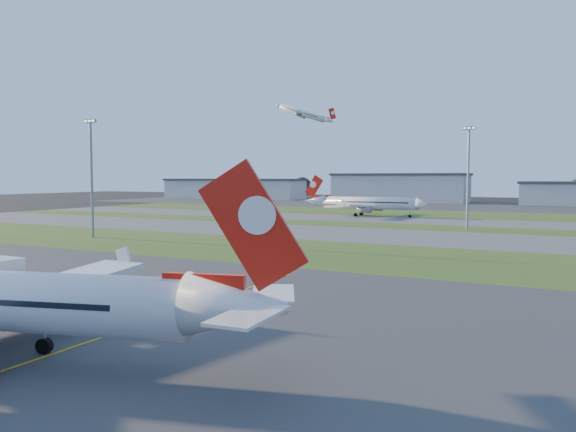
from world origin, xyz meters
The scene contains 18 objects.
ground centered at (0.00, 0.00, 0.00)m, with size 700.00×700.00×0.00m, color black.
apron_near centered at (0.00, 0.00, 0.01)m, with size 300.00×70.00×0.01m, color #333335.
grass_strip_a centered at (0.00, 52.00, 0.01)m, with size 300.00×34.00×0.01m, color #35511B.
taxiway_a centered at (0.00, 85.00, 0.01)m, with size 300.00×32.00×0.01m, color #515154.
grass_strip_b centered at (0.00, 110.00, 0.01)m, with size 300.00×18.00×0.01m, color #35511B.
taxiway_b centered at (0.00, 132.00, 0.01)m, with size 300.00×26.00×0.01m, color #515154.
grass_strip_c centered at (0.00, 165.00, 0.01)m, with size 300.00×40.00×0.01m, color #35511B.
apron_far centered at (0.00, 225.00, 0.01)m, with size 400.00×80.00×0.01m, color #333335.
yellow_line centered at (5.00, 0.00, 0.00)m, with size 0.25×60.00×0.02m, color gold.
airliner_taxiing centered at (-23.38, 143.05, 4.38)m, with size 39.98×33.95×12.48m.
airliner_departing centered at (-79.73, 208.06, 43.88)m, with size 28.07×23.58×8.85m.
light_mast_west centered at (-55.00, 52.00, 14.81)m, with size 3.20×0.70×25.80m.
light_mast_centre centered at (15.00, 108.00, 14.81)m, with size 3.20×0.70×25.80m.
hangar_far_west centered at (-150.00, 255.00, 6.14)m, with size 91.80×23.00×12.20m.
hangar_west centered at (-45.00, 255.00, 7.64)m, with size 71.40×23.00×15.20m.
tree_far_west centered at (-190.00, 268.00, 6.49)m, with size 11.00×11.00×12.00m.
tree_west centered at (-110.00, 270.00, 7.14)m, with size 12.10×12.10×13.20m.
tree_mid_west centered at (-20.00, 266.00, 5.84)m, with size 9.90×9.90×10.80m.
Camera 1 is at (39.56, -37.21, 13.31)m, focal length 35.00 mm.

